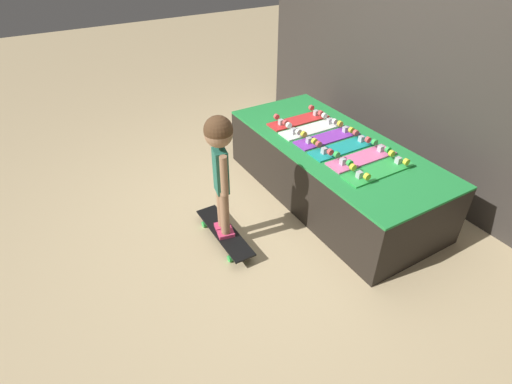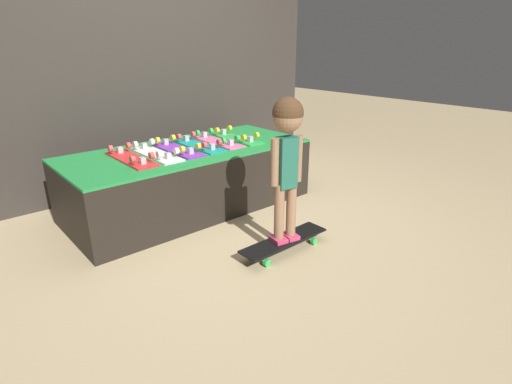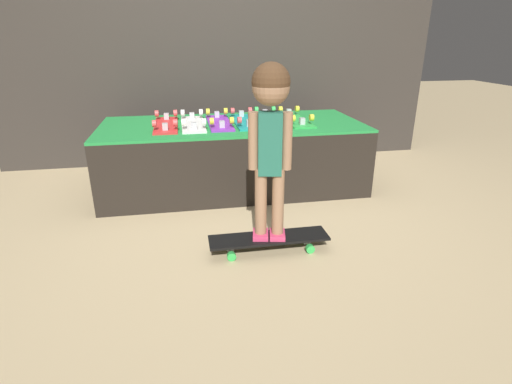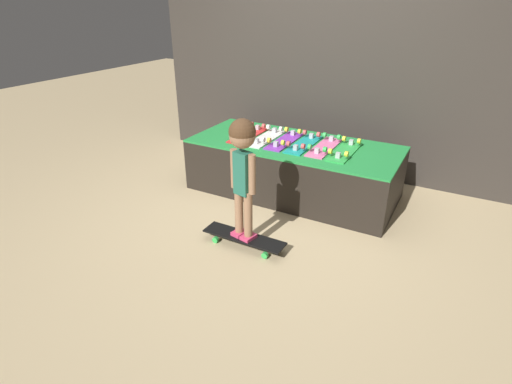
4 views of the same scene
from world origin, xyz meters
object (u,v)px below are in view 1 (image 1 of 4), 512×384
at_px(skateboard_pink_on_rack, 362,157).
at_px(child, 220,156).
at_px(skateboard_green_on_rack, 379,170).
at_px(skateboard_red_on_rack, 299,119).
at_px(skateboard_on_floor, 224,233).
at_px(skateboard_teal_on_rack, 343,147).
at_px(skateboard_purple_on_rack, 327,137).
at_px(skateboard_white_on_rack, 312,128).

relative_size(skateboard_pink_on_rack, child, 0.62).
relative_size(skateboard_pink_on_rack, skateboard_green_on_rack, 1.00).
bearing_deg(child, skateboard_red_on_rack, 129.30).
bearing_deg(child, skateboard_pink_on_rack, 89.14).
distance_m(skateboard_on_floor, child, 0.72).
height_order(skateboard_teal_on_rack, skateboard_pink_on_rack, same).
relative_size(skateboard_teal_on_rack, child, 0.62).
bearing_deg(skateboard_green_on_rack, skateboard_teal_on_rack, 179.85).
bearing_deg(skateboard_pink_on_rack, skateboard_purple_on_rack, -177.72).
relative_size(skateboard_purple_on_rack, child, 0.62).
distance_m(skateboard_purple_on_rack, skateboard_teal_on_rack, 0.21).
xyz_separation_m(skateboard_teal_on_rack, skateboard_pink_on_rack, (0.21, 0.02, 0.00)).
relative_size(skateboard_green_on_rack, child, 0.62).
relative_size(skateboard_teal_on_rack, skateboard_pink_on_rack, 1.00).
relative_size(skateboard_green_on_rack, skateboard_on_floor, 0.86).
bearing_deg(skateboard_pink_on_rack, skateboard_on_floor, -102.37).
height_order(skateboard_purple_on_rack, child, child).
distance_m(skateboard_teal_on_rack, skateboard_pink_on_rack, 0.21).
bearing_deg(skateboard_green_on_rack, skateboard_red_on_rack, -179.68).
height_order(skateboard_purple_on_rack, skateboard_teal_on_rack, same).
relative_size(skateboard_red_on_rack, skateboard_white_on_rack, 1.00).
bearing_deg(skateboard_red_on_rack, skateboard_on_floor, -62.20).
xyz_separation_m(skateboard_purple_on_rack, skateboard_teal_on_rack, (0.21, -0.00, 0.00)).
height_order(skateboard_white_on_rack, child, child).
bearing_deg(skateboard_red_on_rack, child, -62.20).
distance_m(skateboard_pink_on_rack, child, 1.20).
height_order(skateboard_pink_on_rack, child, child).
xyz_separation_m(skateboard_purple_on_rack, child, (0.17, -1.14, 0.23)).
bearing_deg(skateboard_purple_on_rack, skateboard_red_on_rack, -178.86).
height_order(skateboard_white_on_rack, skateboard_pink_on_rack, same).
xyz_separation_m(skateboard_teal_on_rack, skateboard_on_floor, (-0.04, -1.14, -0.50)).
distance_m(skateboard_green_on_rack, skateboard_on_floor, 1.32).
distance_m(skateboard_purple_on_rack, skateboard_pink_on_rack, 0.42).
relative_size(skateboard_white_on_rack, child, 0.62).
xyz_separation_m(skateboard_green_on_rack, child, (-0.47, -1.14, 0.23)).
xyz_separation_m(skateboard_pink_on_rack, child, (-0.25, -1.16, 0.23)).
bearing_deg(child, skateboard_teal_on_rack, 99.44).
xyz_separation_m(skateboard_red_on_rack, skateboard_teal_on_rack, (0.64, 0.01, 0.00)).
distance_m(skateboard_purple_on_rack, skateboard_on_floor, 1.25).
relative_size(skateboard_white_on_rack, skateboard_on_floor, 0.86).
relative_size(skateboard_red_on_rack, child, 0.62).
distance_m(skateboard_teal_on_rack, child, 1.16).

